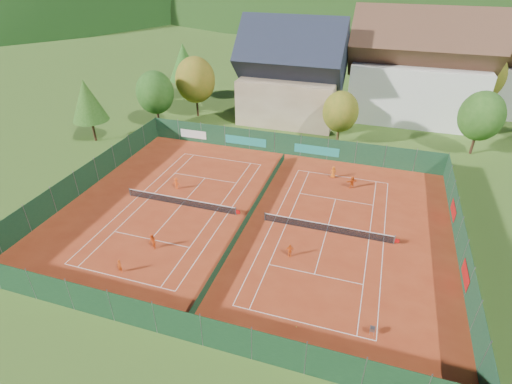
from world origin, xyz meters
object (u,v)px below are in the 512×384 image
Objects in this scene: player_left_near at (120,266)px; player_right_far_b at (352,182)px; chalet at (292,78)px; ball_hopper at (372,329)px; hotel_block_a at (418,73)px; player_left_far at (176,183)px; hotel_block_b at (504,72)px; player_left_mid at (152,242)px; player_right_near at (290,250)px; player_right_far_a at (333,172)px.

player_left_near is 0.85× the size of player_right_far_b.
player_right_far_b is (17.50, 20.75, 0.11)m from player_left_near.
chalet is 20.25× the size of ball_hopper.
hotel_block_a reaches higher than ball_hopper.
hotel_block_b is at bearing -138.70° from player_left_far.
player_left_mid is 1.09× the size of player_left_far.
chalet is 19.94m from hotel_block_a.
hotel_block_b is 11.16× the size of player_left_mid.
chalet is 35.85m from hotel_block_b.
player_left_far is at bearing -134.45° from hotel_block_b.
player_left_far is 1.07× the size of player_right_near.
hotel_block_a reaches higher than chalet.
player_right_far_b is at bearing -120.84° from hotel_block_b.
player_left_near is at bearing 20.17° from player_right_far_b.
player_left_mid is at bearing 169.23° from ball_hopper.
player_left_mid reaches higher than player_left_far.
hotel_block_a is at bearing -132.70° from player_left_far.
hotel_block_b is at bearing -127.56° from player_right_far_a.
player_right_near is 14.79m from player_right_far_b.
hotel_block_b is at bearing 93.12° from player_left_mid.
hotel_block_a is at bearing 86.51° from ball_hopper.
ball_hopper is 0.56× the size of player_left_far.
player_left_mid is at bearing 16.27° from player_right_far_b.
player_left_near reaches higher than ball_hopper.
chalet is 21.96m from player_right_far_a.
chalet reaches higher than player_left_far.
chalet is 0.75× the size of hotel_block_a.
chalet is at bearing 111.28° from ball_hopper.
player_left_mid is at bearing 79.28° from player_left_near.
chalet reaches higher than ball_hopper.
player_right_far_b is at bearing 100.08° from ball_hopper.
player_left_near is (-21.21, 0.12, 0.10)m from ball_hopper.
hotel_block_b reaches higher than player_left_far.
player_right_far_b reaches higher than ball_hopper.
player_right_far_a is (15.04, 22.57, 0.11)m from player_left_near.
ball_hopper is 21.21m from player_left_near.
hotel_block_b is 11.29× the size of player_right_far_b.
ball_hopper is at bearing 143.84° from player_left_far.
ball_hopper is at bearing 4.49° from player_left_near.
player_left_far reaches higher than ball_hopper.
player_left_mid is at bearing 101.78° from player_left_far.
player_right_near is 0.87× the size of player_right_far_b.
player_right_far_a is at bearing 61.12° from player_left_near.
chalet is 10.68× the size of player_right_far_a.
player_left_far is (-26.12, -32.90, -6.67)m from hotel_block_a.
player_left_near is 0.92× the size of player_left_far.
player_left_mid is at bearing 51.01° from player_right_far_a.
player_right_near is at bearing -104.64° from hotel_block_a.
player_left_far is at bearing 144.88° from player_left_mid.
chalet is 10.59× the size of player_right_far_b.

